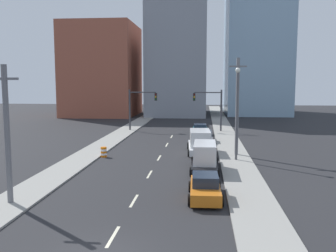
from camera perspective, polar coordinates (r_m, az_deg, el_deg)
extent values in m
cube|color=gray|center=(61.60, -4.92, 0.25)|extent=(2.88, 92.15, 0.12)
cube|color=gray|center=(60.67, 8.18, 0.11)|extent=(2.88, 92.15, 0.12)
cube|color=beige|center=(18.07, -8.38, -16.31)|extent=(0.16, 2.40, 0.01)
cube|color=beige|center=(22.84, -5.20, -11.26)|extent=(0.16, 2.40, 0.01)
cube|color=beige|center=(28.93, -2.83, -7.35)|extent=(0.16, 2.40, 0.01)
cube|color=beige|center=(34.94, -1.36, -4.87)|extent=(0.16, 2.40, 0.01)
cube|color=beige|center=(42.05, -0.18, -2.87)|extent=(0.16, 2.40, 0.01)
cube|color=beige|center=(48.19, 0.55, -1.63)|extent=(0.16, 2.40, 0.01)
cube|color=#9E513D|center=(80.15, -9.95, 8.35)|extent=(14.00, 16.00, 18.72)
cube|color=gray|center=(81.93, 1.57, 12.94)|extent=(12.00, 20.00, 31.64)
cube|color=#8CADC6|center=(86.54, 13.26, 13.00)|extent=(13.00, 20.00, 33.33)
cylinder|color=#38383D|center=(54.13, -5.85, 2.42)|extent=(0.24, 0.24, 5.93)
cylinder|color=#38383D|center=(53.66, -3.89, 5.15)|extent=(3.80, 0.16, 0.16)
cube|color=black|center=(53.40, -1.86, 4.47)|extent=(0.34, 0.32, 1.10)
cylinder|color=#4C0C0C|center=(53.22, -1.89, 4.83)|extent=(0.22, 0.04, 0.22)
cylinder|color=yellow|center=(53.24, -1.89, 4.47)|extent=(0.22, 0.04, 0.22)
cylinder|color=#0C3F14|center=(53.25, -1.89, 4.10)|extent=(0.22, 0.04, 0.22)
cylinder|color=#38383D|center=(53.14, 8.10, 2.31)|extent=(0.24, 0.24, 5.93)
cylinder|color=#38383D|center=(52.95, 6.08, 5.10)|extent=(3.80, 0.16, 0.16)
cube|color=black|center=(52.99, 4.02, 4.44)|extent=(0.34, 0.32, 1.10)
cylinder|color=#4C0C0C|center=(52.80, 4.02, 4.80)|extent=(0.22, 0.04, 0.22)
cylinder|color=yellow|center=(52.82, 4.01, 4.43)|extent=(0.22, 0.04, 0.22)
cylinder|color=#0C3F14|center=(52.83, 4.01, 4.07)|extent=(0.22, 0.04, 0.22)
cylinder|color=slate|center=(23.09, -23.29, -1.38)|extent=(0.32, 0.32, 8.02)
cube|color=slate|center=(22.89, -23.67, 6.61)|extent=(1.60, 0.14, 0.14)
cylinder|color=slate|center=(35.97, 10.50, 2.81)|extent=(0.32, 0.32, 9.27)
cube|color=slate|center=(35.91, 10.63, 8.92)|extent=(1.60, 0.14, 0.14)
cylinder|color=orange|center=(35.82, -9.76, -4.53)|extent=(0.56, 0.56, 0.19)
cylinder|color=white|center=(35.78, -9.77, -4.23)|extent=(0.56, 0.56, 0.19)
cylinder|color=orange|center=(35.74, -9.77, -3.93)|extent=(0.56, 0.56, 0.19)
cylinder|color=white|center=(35.71, -9.78, -3.63)|extent=(0.56, 0.56, 0.19)
cylinder|color=orange|center=(35.68, -9.79, -3.33)|extent=(0.56, 0.56, 0.19)
cylinder|color=#4C4C51|center=(33.60, 10.45, 1.29)|extent=(0.20, 0.20, 7.82)
sphere|color=white|center=(33.46, 10.61, 8.35)|extent=(0.44, 0.44, 0.44)
cube|color=orange|center=(23.08, 5.67, -9.69)|extent=(1.86, 4.56, 0.68)
cube|color=#1E2838|center=(22.91, 5.69, -8.11)|extent=(1.59, 2.07, 0.63)
cylinder|color=black|center=(24.47, 3.42, -9.16)|extent=(0.24, 0.70, 0.70)
cylinder|color=black|center=(24.52, 7.73, -9.18)|extent=(0.24, 0.70, 0.70)
cylinder|color=black|center=(21.79, 3.33, -11.19)|extent=(0.24, 0.70, 0.70)
cylinder|color=black|center=(21.85, 8.20, -11.20)|extent=(0.24, 0.70, 0.70)
cube|color=black|center=(30.07, 5.61, -5.86)|extent=(1.97, 6.33, 0.61)
cube|color=silver|center=(29.55, 5.63, -4.01)|extent=(1.73, 3.93, 1.49)
cylinder|color=black|center=(32.03, 3.83, -5.32)|extent=(0.22, 0.71, 0.71)
cylinder|color=black|center=(32.03, 7.42, -5.36)|extent=(0.22, 0.71, 0.71)
cylinder|color=black|center=(28.22, 3.55, -6.99)|extent=(0.22, 0.71, 0.71)
cylinder|color=black|center=(28.21, 7.63, -7.04)|extent=(0.22, 0.71, 0.71)
cube|color=silver|center=(37.44, 4.87, -3.33)|extent=(2.53, 6.39, 0.61)
cube|color=silver|center=(36.96, 4.91, -1.81)|extent=(2.14, 3.99, 1.49)
cylinder|color=black|center=(39.35, 3.10, -3.03)|extent=(0.26, 0.72, 0.71)
cylinder|color=black|center=(39.45, 6.38, -3.04)|extent=(0.26, 0.72, 0.71)
cylinder|color=black|center=(35.52, 3.19, -4.11)|extent=(0.26, 0.72, 0.71)
cylinder|color=black|center=(35.63, 6.82, -4.11)|extent=(0.26, 0.72, 0.71)
cube|color=slate|center=(43.85, 5.60, -1.87)|extent=(1.83, 4.60, 0.63)
cube|color=#1E2838|center=(43.76, 5.61, -1.09)|extent=(1.59, 2.08, 0.58)
cylinder|color=black|center=(45.28, 4.41, -1.80)|extent=(0.23, 0.62, 0.62)
cylinder|color=black|center=(45.30, 6.75, -1.82)|extent=(0.23, 0.62, 0.62)
cylinder|color=black|center=(42.47, 4.37, -2.37)|extent=(0.23, 0.62, 0.62)
cylinder|color=black|center=(42.49, 6.87, -2.40)|extent=(0.23, 0.62, 0.62)
cube|color=#196B75|center=(50.38, 4.89, -0.73)|extent=(1.93, 4.41, 0.62)
cube|color=#1E2838|center=(50.31, 4.90, -0.05)|extent=(1.67, 2.00, 0.58)
cylinder|color=black|center=(51.76, 3.81, -0.70)|extent=(0.23, 0.64, 0.64)
cylinder|color=black|center=(51.77, 5.96, -0.72)|extent=(0.23, 0.64, 0.64)
cylinder|color=black|center=(49.06, 3.76, -1.12)|extent=(0.23, 0.64, 0.64)
cylinder|color=black|center=(49.07, 6.02, -1.14)|extent=(0.23, 0.64, 0.64)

